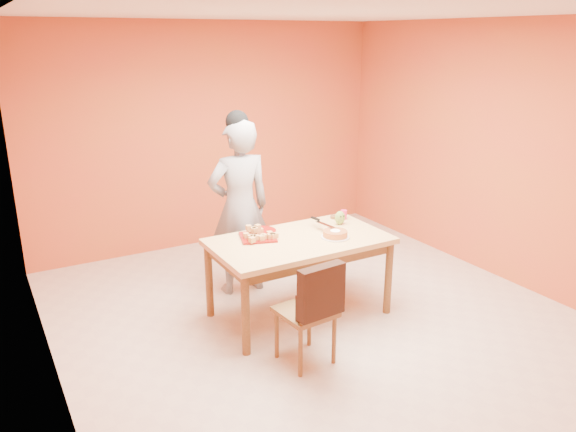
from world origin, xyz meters
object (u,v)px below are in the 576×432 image
person (239,208)px  red_dinner_plate (262,231)px  egg_ornament (340,218)px  magenta_glass (344,215)px  sponge_cake (335,234)px  dining_chair (307,310)px  dining_table (299,248)px  checker_tin (335,217)px  pastry_platter (258,237)px

person → red_dinner_plate: person is taller
egg_ornament → magenta_glass: egg_ornament is taller
sponge_cake → egg_ornament: (0.25, 0.29, 0.03)m
dining_chair → egg_ornament: bearing=39.0°
dining_table → egg_ornament: 0.60m
person → magenta_glass: person is taller
red_dinner_plate → person: bearing=93.8°
egg_ornament → checker_tin: (0.06, 0.18, -0.05)m
dining_chair → red_dinner_plate: size_ratio=3.34×
magenta_glass → dining_table: bearing=-158.3°
red_dinner_plate → magenta_glass: (0.89, -0.07, 0.04)m
red_dinner_plate → egg_ornament: bearing=-13.5°
pastry_platter → egg_ornament: bearing=-3.1°
pastry_platter → checker_tin: (0.94, 0.14, 0.00)m
sponge_cake → dining_table: bearing=155.2°
egg_ornament → checker_tin: egg_ornament is taller
sponge_cake → dining_chair: bearing=-138.4°
person → dining_chair: bearing=88.2°
sponge_cake → checker_tin: size_ratio=2.57×
person → sponge_cake: size_ratio=7.91×
egg_ornament → person: bearing=143.2°
dining_table → person: person is taller
dining_table → sponge_cake: 0.35m
dining_chair → sponge_cake: bearing=36.8°
egg_ornament → checker_tin: 0.20m
checker_tin → person: bearing=153.4°
dining_chair → egg_ornament: (0.92, 0.88, 0.36)m
pastry_platter → magenta_glass: 1.01m
dining_chair → checker_tin: size_ratio=10.24×
pastry_platter → red_dinner_plate: bearing=50.6°
dining_chair → checker_tin: dining_chair is taller
dining_table → pastry_platter: pastry_platter is taller
dining_chair → pastry_platter: size_ratio=2.85×
red_dinner_plate → dining_chair: bearing=-98.3°
dining_chair → pastry_platter: (0.04, 0.93, 0.31)m
dining_chair → person: person is taller
egg_ornament → magenta_glass: size_ratio=1.46×
dining_chair → checker_tin: bearing=42.5°
person → pastry_platter: (-0.08, -0.57, -0.12)m
dining_table → checker_tin: bearing=28.7°
person → sponge_cake: person is taller
magenta_glass → egg_ornament: bearing=-137.8°
pastry_platter → sponge_cake: (0.62, -0.34, 0.03)m
person → pastry_platter: 0.58m
person → sponge_cake: 1.05m
person → checker_tin: (0.85, -0.43, -0.11)m
pastry_platter → dining_chair: bearing=-92.7°
egg_ornament → red_dinner_plate: bearing=167.5°
red_dinner_plate → magenta_glass: size_ratio=2.90×
red_dinner_plate → checker_tin: 0.83m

